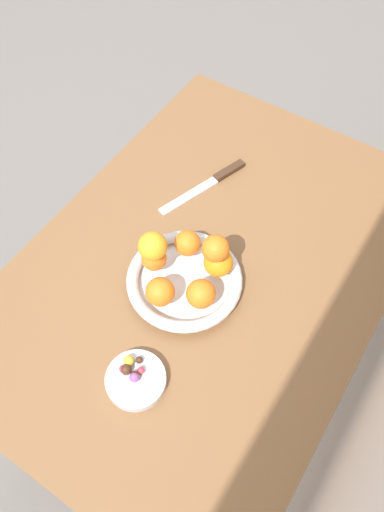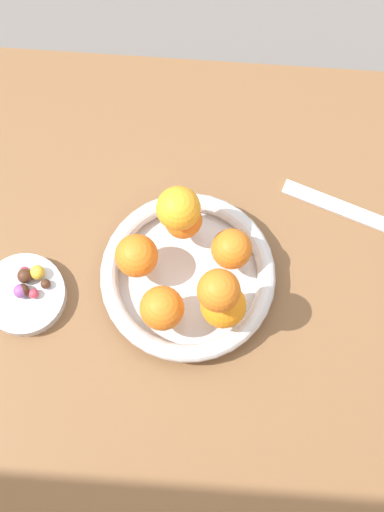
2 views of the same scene
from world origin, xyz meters
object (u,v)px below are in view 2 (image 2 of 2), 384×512
orange_6 (219,290)px  candy_ball_3 (46,284)px  fruit_bowl (188,276)px  candy_ball_4 (20,291)px  orange_5 (178,208)px  candy_ball_1 (25,276)px  candy_ball_0 (24,275)px  candy_ball_2 (23,290)px  candy_ball_5 (37,272)px  orange_2 (232,249)px  dining_table (236,307)px  orange_4 (137,256)px  orange_0 (162,308)px  orange_3 (183,220)px  candy_dish (25,295)px  knife (381,223)px  candy_ball_6 (34,294)px  orange_1 (223,305)px

orange_6 → candy_ball_3: size_ratio=3.99×
fruit_bowl → candy_ball_4: size_ratio=12.57×
orange_5 → candy_ball_1: size_ratio=2.79×
candy_ball_0 → candy_ball_2: (-0.00, 0.02, 0.00)m
candy_ball_5 → orange_2: bearing=-171.0°
dining_table → orange_4: 0.22m
candy_ball_4 → orange_6: bearing=178.8°
orange_0 → orange_3: orange_0 is taller
orange_5 → candy_ball_1: orange_5 is taller
candy_dish → orange_6: orange_6 is taller
candy_ball_4 → candy_ball_2: bearing=-151.5°
dining_table → candy_dish: 0.32m
dining_table → candy_ball_5: candy_ball_5 is taller
candy_dish → orange_6: bearing=178.8°
orange_0 → candy_ball_3: size_ratio=4.29×
candy_dish → candy_ball_1: (-0.00, -0.02, 0.02)m
orange_4 → candy_ball_2: bearing=17.6°
orange_5 → candy_ball_4: 0.26m
dining_table → candy_ball_2: (0.31, 0.03, 0.12)m
candy_ball_4 → candy_ball_5: size_ratio=0.93×
candy_ball_0 → knife: 0.53m
fruit_bowl → orange_6: size_ratio=4.40×
orange_3 → knife: (-0.29, -0.04, -0.06)m
candy_dish → orange_0: 0.21m
candy_ball_4 → candy_ball_6: 0.02m
orange_2 → orange_3: size_ratio=1.06×
dining_table → candy_ball_4: candy_ball_4 is taller
candy_ball_4 → knife: bearing=-163.8°
orange_0 → candy_ball_1: orange_0 is taller
orange_4 → orange_6: (-0.12, 0.06, 0.06)m
orange_5 → candy_ball_5: orange_5 is taller
fruit_bowl → candy_ball_2: 0.24m
candy_ball_3 → candy_ball_5: candy_ball_5 is taller
orange_0 → orange_6: (-0.07, -0.01, 0.06)m
candy_ball_5 → candy_ball_3: bearing=131.0°
orange_0 → orange_4: same height
orange_1 → knife: 0.29m
candy_ball_4 → candy_ball_5: (-0.02, -0.03, 0.00)m
fruit_bowl → candy_dish: bearing=10.1°
orange_4 → candy_ball_5: bearing=9.3°
orange_5 → candy_ball_2: (0.21, 0.10, -0.09)m
fruit_bowl → orange_4: size_ratio=4.14×
dining_table → knife: 0.26m
orange_1 → candy_ball_5: (0.27, -0.04, -0.04)m
orange_0 → orange_4: size_ratio=1.01×
orange_0 → candy_ball_3: orange_0 is taller
orange_5 → orange_6: 0.13m
candy_ball_1 → candy_ball_4: bearing=81.2°
orange_5 → candy_ball_2: 0.26m
orange_0 → candy_ball_6: (0.19, -0.02, -0.04)m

